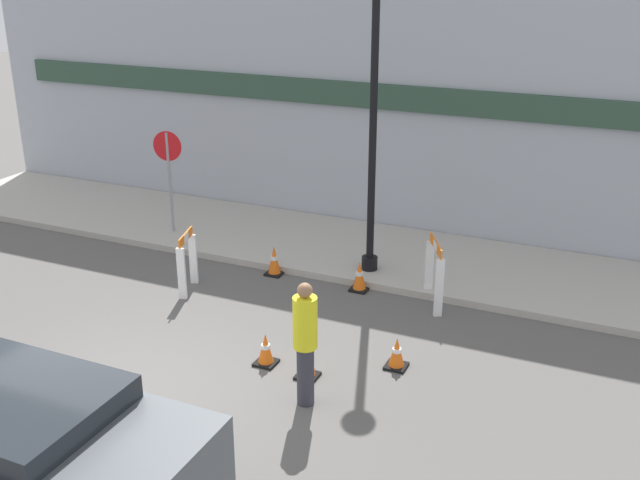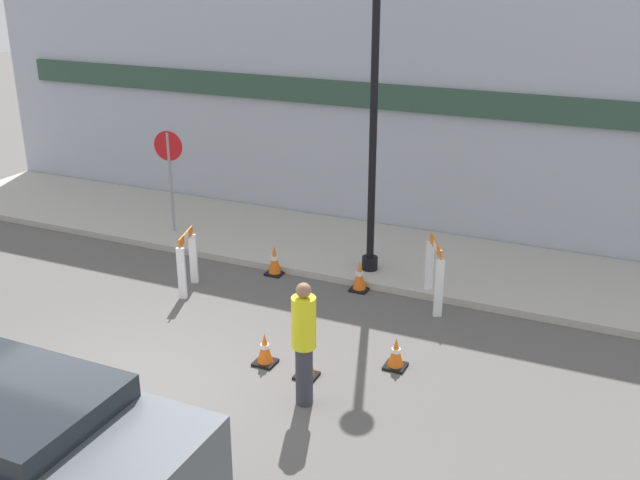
# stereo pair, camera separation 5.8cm
# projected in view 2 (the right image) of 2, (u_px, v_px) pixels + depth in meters

# --- Properties ---
(ground_plane) EXTENTS (60.00, 60.00, 0.00)m
(ground_plane) POSITION_uv_depth(u_px,v_px,m) (123.00, 397.00, 9.82)
(ground_plane) COLOR #565451
(sidewalk_slab) EXTENTS (18.00, 2.94, 0.13)m
(sidewalk_slab) POSITION_uv_depth(u_px,v_px,m) (315.00, 243.00, 14.86)
(sidewalk_slab) COLOR #ADA89E
(sidewalk_slab) RESTS_ON ground_plane
(storefront_facade) EXTENTS (18.00, 0.22, 5.50)m
(storefront_facade) POSITION_uv_depth(u_px,v_px,m) (346.00, 95.00, 15.21)
(storefront_facade) COLOR #A3A8B2
(storefront_facade) RESTS_ON ground_plane
(streetlamp_post) EXTENTS (0.44, 0.44, 5.59)m
(streetlamp_post) POSITION_uv_depth(u_px,v_px,m) (375.00, 68.00, 12.20)
(streetlamp_post) COLOR black
(streetlamp_post) RESTS_ON sidewalk_slab
(stop_sign) EXTENTS (0.60, 0.12, 2.08)m
(stop_sign) POSITION_uv_depth(u_px,v_px,m) (170.00, 165.00, 14.86)
(stop_sign) COLOR gray
(stop_sign) RESTS_ON sidewalk_slab
(barricade_0) EXTENTS (0.32, 0.72, 1.06)m
(barricade_0) POSITION_uv_depth(u_px,v_px,m) (187.00, 260.00, 12.74)
(barricade_0) COLOR white
(barricade_0) RESTS_ON ground_plane
(barricade_1) EXTENTS (0.51, 0.80, 1.14)m
(barricade_1) POSITION_uv_depth(u_px,v_px,m) (434.00, 272.00, 12.16)
(barricade_1) COLOR white
(barricade_1) RESTS_ON ground_plane
(traffic_cone_0) EXTENTS (0.30, 0.30, 0.46)m
(traffic_cone_0) POSITION_uv_depth(u_px,v_px,m) (396.00, 354.00, 10.45)
(traffic_cone_0) COLOR black
(traffic_cone_0) RESTS_ON ground_plane
(traffic_cone_1) EXTENTS (0.30, 0.30, 0.56)m
(traffic_cone_1) POSITION_uv_depth(u_px,v_px,m) (274.00, 261.00, 13.48)
(traffic_cone_1) COLOR black
(traffic_cone_1) RESTS_ON ground_plane
(traffic_cone_2) EXTENTS (0.30, 0.30, 0.66)m
(traffic_cone_2) POSITION_uv_depth(u_px,v_px,m) (306.00, 357.00, 10.17)
(traffic_cone_2) COLOR black
(traffic_cone_2) RESTS_ON ground_plane
(traffic_cone_3) EXTENTS (0.30, 0.30, 0.48)m
(traffic_cone_3) POSITION_uv_depth(u_px,v_px,m) (265.00, 350.00, 10.54)
(traffic_cone_3) COLOR black
(traffic_cone_3) RESTS_ON ground_plane
(traffic_cone_4) EXTENTS (0.30, 0.30, 0.54)m
(traffic_cone_4) POSITION_uv_depth(u_px,v_px,m) (360.00, 277.00, 12.84)
(traffic_cone_4) COLOR black
(traffic_cone_4) RESTS_ON ground_plane
(person_worker) EXTENTS (0.41, 0.41, 1.70)m
(person_worker) POSITION_uv_depth(u_px,v_px,m) (304.00, 340.00, 9.37)
(person_worker) COLOR #33333D
(person_worker) RESTS_ON ground_plane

